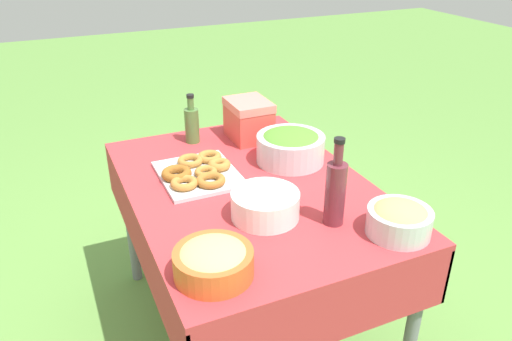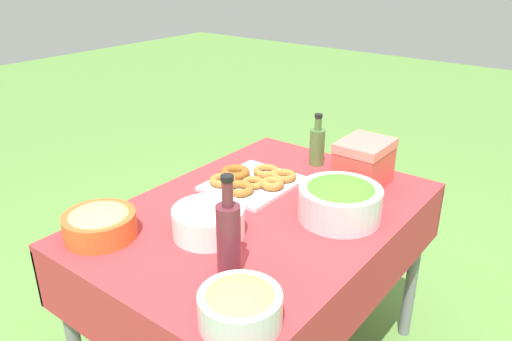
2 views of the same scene
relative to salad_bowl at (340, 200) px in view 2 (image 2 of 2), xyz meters
The scene contains 9 objects.
picnic_table 0.33m from the salad_bowl, 116.64° to the left, with size 1.29×0.91×0.76m.
salad_bowl is the anchor object (origin of this frame).
pasta_bowl 0.82m from the salad_bowl, 136.48° to the left, with size 0.24×0.24×0.10m.
donut_platter 0.41m from the salad_bowl, 87.01° to the left, with size 0.36×0.33×0.05m.
plate_stack 0.47m from the salad_bowl, 141.53° to the left, with size 0.24×0.24×0.10m.
olive_oil_bottle 0.49m from the salad_bowl, 40.72° to the left, with size 0.07×0.07×0.23m.
wine_bottle 0.50m from the salad_bowl, 169.73° to the left, with size 0.07×0.07×0.32m.
bread_bowl 0.64m from the salad_bowl, behind, with size 0.22×0.22×0.11m.
cooler_box 0.31m from the salad_bowl, 11.78° to the left, with size 0.22×0.18×0.19m.
Camera 2 is at (-1.29, -0.97, 1.63)m, focal length 35.00 mm.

